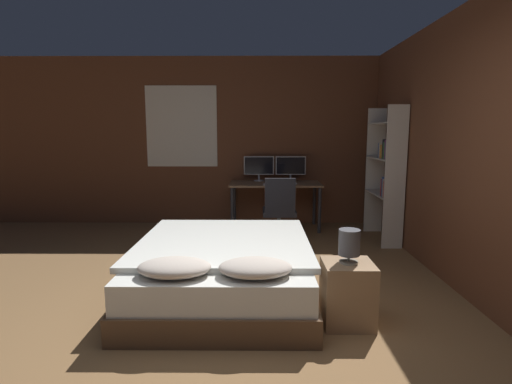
% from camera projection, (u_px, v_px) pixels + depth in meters
% --- Properties ---
extents(ground_plane, '(20.00, 20.00, 0.00)m').
position_uv_depth(ground_plane, '(237.00, 368.00, 2.60)').
color(ground_plane, brown).
extents(wall_back, '(12.00, 0.08, 2.70)m').
position_uv_depth(wall_back, '(249.00, 142.00, 6.52)').
color(wall_back, brown).
rests_on(wall_back, ground_plane).
extents(wall_side_right, '(0.06, 12.00, 2.70)m').
position_uv_depth(wall_side_right, '(458.00, 150.00, 3.86)').
color(wall_side_right, brown).
rests_on(wall_side_right, ground_plane).
extents(bed, '(1.59, 1.96, 0.59)m').
position_uv_depth(bed, '(224.00, 269.00, 3.72)').
color(bed, brown).
rests_on(bed, ground_plane).
extents(nightstand, '(0.39, 0.38, 0.50)m').
position_uv_depth(nightstand, '(347.00, 293.00, 3.17)').
color(nightstand, '#997551').
rests_on(nightstand, ground_plane).
extents(bedside_lamp, '(0.17, 0.17, 0.27)m').
position_uv_depth(bedside_lamp, '(349.00, 243.00, 3.11)').
color(bedside_lamp, gray).
rests_on(bedside_lamp, nightstand).
extents(desk, '(1.41, 0.68, 0.73)m').
position_uv_depth(desk, '(275.00, 188.00, 6.22)').
color(desk, '#846042').
rests_on(desk, ground_plane).
extents(monitor_left, '(0.48, 0.16, 0.40)m').
position_uv_depth(monitor_left, '(259.00, 167.00, 6.41)').
color(monitor_left, '#B7B7BC').
rests_on(monitor_left, desk).
extents(monitor_right, '(0.48, 0.16, 0.40)m').
position_uv_depth(monitor_right, '(291.00, 167.00, 6.41)').
color(monitor_right, '#B7B7BC').
rests_on(monitor_right, desk).
extents(keyboard, '(0.38, 0.13, 0.02)m').
position_uv_depth(keyboard, '(276.00, 184.00, 5.98)').
color(keyboard, '#B7B7BC').
rests_on(keyboard, desk).
extents(computer_mouse, '(0.07, 0.05, 0.04)m').
position_uv_depth(computer_mouse, '(295.00, 184.00, 5.98)').
color(computer_mouse, '#B7B7BC').
rests_on(computer_mouse, desk).
extents(office_chair, '(0.52, 0.52, 0.91)m').
position_uv_depth(office_chair, '(279.00, 217.00, 5.46)').
color(office_chair, black).
rests_on(office_chair, ground_plane).
extents(bookshelf, '(0.27, 0.92, 1.86)m').
position_uv_depth(bookshelf, '(387.00, 167.00, 5.43)').
color(bookshelf, beige).
rests_on(bookshelf, ground_plane).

